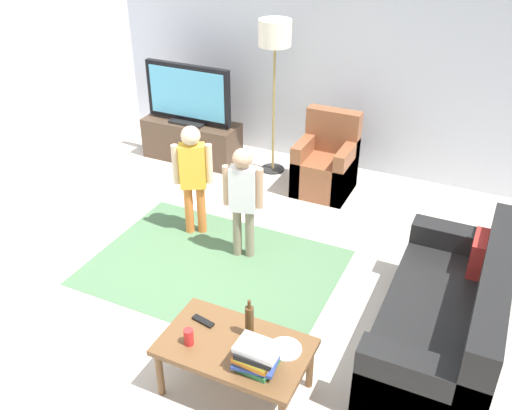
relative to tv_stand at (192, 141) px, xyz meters
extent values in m
plane|color=beige|center=(1.68, -2.30, -0.24)|extent=(7.80, 7.80, 0.00)
cube|color=silver|center=(1.68, 0.70, 1.11)|extent=(6.00, 0.12, 2.70)
cube|color=#4C724C|center=(1.34, -1.89, -0.24)|extent=(2.20, 1.60, 0.01)
cube|color=#4C3828|center=(0.00, 0.00, 0.01)|extent=(1.20, 0.44, 0.50)
cube|color=black|center=(0.00, -0.05, -0.14)|extent=(1.10, 0.32, 0.03)
cube|color=black|center=(0.00, -0.02, 0.27)|extent=(0.44, 0.28, 0.03)
cube|color=black|center=(0.00, -0.02, 0.63)|extent=(1.10, 0.07, 0.68)
cube|color=#59B2D8|center=(0.00, -0.06, 0.63)|extent=(1.00, 0.01, 0.58)
cube|color=black|center=(3.35, -2.06, -0.03)|extent=(0.80, 1.80, 0.42)
cube|color=black|center=(3.65, -2.06, 0.19)|extent=(0.20, 1.80, 0.86)
cube|color=black|center=(3.35, -2.86, 0.06)|extent=(0.80, 0.20, 0.60)
cube|color=black|center=(3.35, -1.26, 0.06)|extent=(0.80, 0.20, 0.60)
cube|color=#B22823|center=(3.50, -1.51, 0.32)|extent=(0.10, 0.32, 0.32)
cube|color=brown|center=(1.77, -0.10, -0.03)|extent=(0.60, 0.60, 0.42)
cube|color=brown|center=(1.77, 0.12, 0.21)|extent=(0.60, 0.16, 0.90)
cube|color=brown|center=(1.53, -0.10, 0.06)|extent=(0.12, 0.60, 0.60)
cube|color=brown|center=(2.01, -0.10, 0.06)|extent=(0.12, 0.60, 0.60)
cylinder|color=#262626|center=(1.03, 0.15, -0.23)|extent=(0.28, 0.28, 0.02)
cylinder|color=#99844C|center=(1.03, 0.15, 0.52)|extent=(0.03, 0.03, 1.50)
cylinder|color=silver|center=(1.03, 0.15, 1.40)|extent=(0.36, 0.36, 0.28)
cylinder|color=orange|center=(0.84, -1.46, 0.01)|extent=(0.09, 0.09, 0.51)
cylinder|color=orange|center=(0.95, -1.40, 0.01)|extent=(0.09, 0.09, 0.51)
cube|color=gold|center=(0.89, -1.43, 0.49)|extent=(0.28, 0.23, 0.44)
sphere|color=beige|center=(0.89, -1.43, 0.80)|extent=(0.18, 0.18, 0.18)
cylinder|color=beige|center=(0.76, -1.50, 0.51)|extent=(0.07, 0.07, 0.40)
cylinder|color=beige|center=(1.03, -1.36, 0.51)|extent=(0.07, 0.07, 0.40)
cylinder|color=gray|center=(1.45, -1.60, 0.00)|extent=(0.08, 0.08, 0.50)
cylinder|color=gray|center=(1.56, -1.57, 0.00)|extent=(0.08, 0.08, 0.50)
cube|color=white|center=(1.50, -1.58, 0.46)|extent=(0.26, 0.18, 0.42)
sphere|color=tan|center=(1.50, -1.58, 0.76)|extent=(0.18, 0.18, 0.18)
cylinder|color=tan|center=(1.36, -1.62, 0.48)|extent=(0.07, 0.07, 0.38)
cylinder|color=tan|center=(1.65, -1.55, 0.48)|extent=(0.07, 0.07, 0.38)
cube|color=brown|center=(2.17, -3.06, 0.16)|extent=(1.00, 0.60, 0.04)
cylinder|color=brown|center=(1.72, -3.31, -0.05)|extent=(0.05, 0.05, 0.38)
cylinder|color=brown|center=(1.72, -2.81, -0.05)|extent=(0.05, 0.05, 0.38)
cylinder|color=brown|center=(2.62, -2.81, -0.05)|extent=(0.05, 0.05, 0.38)
cube|color=#388C4C|center=(2.39, -3.17, 0.19)|extent=(0.24, 0.23, 0.04)
cube|color=#334CA5|center=(2.39, -3.18, 0.23)|extent=(0.29, 0.22, 0.02)
cube|color=orange|center=(2.38, -3.18, 0.26)|extent=(0.25, 0.20, 0.04)
cube|color=yellow|center=(2.39, -3.17, 0.29)|extent=(0.23, 0.23, 0.03)
cube|color=black|center=(2.40, -3.19, 0.32)|extent=(0.25, 0.21, 0.04)
cube|color=white|center=(2.41, -3.19, 0.36)|extent=(0.28, 0.19, 0.04)
cylinder|color=#4C3319|center=(2.22, -2.94, 0.30)|extent=(0.06, 0.06, 0.24)
cylinder|color=#4C3319|center=(2.22, -2.94, 0.45)|extent=(0.02, 0.02, 0.06)
cube|color=black|center=(1.87, -2.96, 0.19)|extent=(0.18, 0.08, 0.02)
cylinder|color=red|center=(1.89, -3.18, 0.24)|extent=(0.07, 0.07, 0.12)
cylinder|color=white|center=(2.49, -2.96, 0.18)|extent=(0.22, 0.22, 0.02)
cube|color=silver|center=(2.51, -2.96, 0.19)|extent=(0.15, 0.02, 0.01)
camera|label=1|loc=(3.49, -5.51, 2.89)|focal=39.94mm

